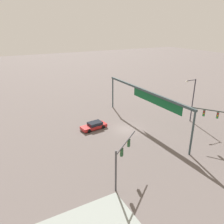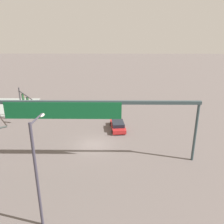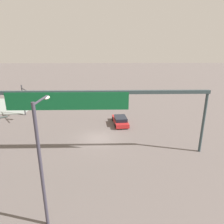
{
  "view_description": "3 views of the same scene",
  "coord_description": "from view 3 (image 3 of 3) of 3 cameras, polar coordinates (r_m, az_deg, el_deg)",
  "views": [
    {
      "loc": [
        29.56,
        -19.27,
        17.0
      ],
      "look_at": [
        -2.22,
        -1.68,
        2.82
      ],
      "focal_mm": 35.83,
      "sensor_mm": 36.0,
      "label": 1
    },
    {
      "loc": [
        -2.5,
        25.66,
        13.48
      ],
      "look_at": [
        -2.23,
        -1.28,
        3.89
      ],
      "focal_mm": 37.01,
      "sensor_mm": 36.0,
      "label": 2
    },
    {
      "loc": [
        -1.15,
        22.75,
        10.86
      ],
      "look_at": [
        -1.66,
        1.53,
        3.95
      ],
      "focal_mm": 32.49,
      "sensor_mm": 36.0,
      "label": 3
    }
  ],
  "objects": [
    {
      "name": "ground_plane",
      "position": [
        25.23,
        -3.89,
        -7.49
      ],
      "size": [
        234.1,
        234.1,
        0.0
      ],
      "primitive_type": "plane",
      "color": "#615856"
    },
    {
      "name": "traffic_signal_near_corner",
      "position": [
        33.95,
        -23.06,
        4.09
      ],
      "size": [
        3.81,
        4.96,
        5.03
      ],
      "rotation": [
        0.0,
        0.0,
        2.22
      ],
      "color": "#3F3E42",
      "rests_on": "ground"
    },
    {
      "name": "streetlamp_curved_arm",
      "position": [
        12.75,
        -19.18,
        -12.01
      ],
      "size": [
        0.42,
        2.39,
        8.1
      ],
      "rotation": [
        0.0,
        0.0,
        -1.65
      ],
      "color": "#383543",
      "rests_on": "ground"
    },
    {
      "name": "overhead_sign_gantry",
      "position": [
        20.05,
        -7.05,
        3.02
      ],
      "size": [
        22.56,
        0.43,
        6.76
      ],
      "color": "#334448",
      "rests_on": "ground"
    },
    {
      "name": "sedan_car_approaching",
      "position": [
        29.49,
        2.34,
        -2.38
      ],
      "size": [
        2.3,
        4.69,
        1.21
      ],
      "rotation": [
        0.0,
        0.0,
        -1.47
      ],
      "color": "red",
      "rests_on": "ground"
    }
  ]
}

